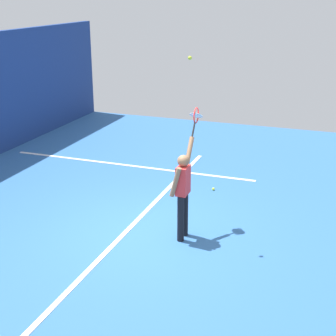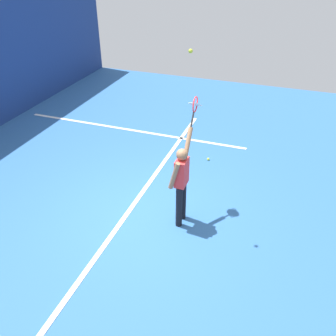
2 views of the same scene
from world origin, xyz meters
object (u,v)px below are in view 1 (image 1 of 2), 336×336
tennis_player (183,189)px  spare_ball (213,189)px  tennis_racket (196,117)px  tennis_ball (190,58)px

tennis_player → spare_ball: tennis_player is taller
tennis_player → tennis_racket: tennis_racket is taller
tennis_player → tennis_ball: tennis_ball is taller
tennis_player → spare_ball: size_ratio=28.18×
tennis_ball → tennis_player: bearing=84.8°
tennis_racket → spare_ball: size_ratio=8.78×
spare_ball → tennis_racket: bearing=-177.5°
spare_ball → tennis_player: bearing=-178.3°
tennis_racket → spare_ball: 2.86m
tennis_player → spare_ball: 2.76m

